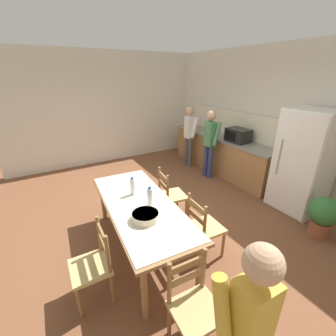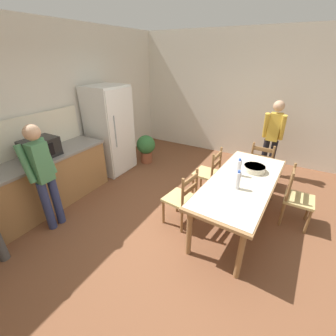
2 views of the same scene
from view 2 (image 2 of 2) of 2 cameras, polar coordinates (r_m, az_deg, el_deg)
name	(u,v)px [view 2 (image 2 of 2)]	position (r m, az deg, el deg)	size (l,w,h in m)	color
ground_plane	(180,227)	(3.56, 3.01, -14.62)	(8.32, 8.32, 0.00)	brown
wall_back	(47,112)	(4.60, -28.40, 12.38)	(6.52, 0.12, 2.90)	silver
wall_right	(243,97)	(5.85, 18.54, 16.69)	(0.12, 5.20, 2.90)	silver
kitchen_counter	(19,195)	(4.12, -33.69, -5.74)	(3.10, 0.66, 0.90)	#9E7042
refrigerator	(110,130)	(4.99, -14.46, 9.21)	(0.79, 0.73, 1.82)	white
microwave	(40,148)	(4.06, -29.70, 4.40)	(0.50, 0.39, 0.30)	black
dining_table	(242,185)	(3.42, 18.20, -4.06)	(2.18, 0.99, 0.75)	olive
bottle_near_centre	(238,180)	(3.10, 17.30, -3.02)	(0.07, 0.07, 0.27)	silver
bottle_off_centre	(239,168)	(3.44, 17.51, 0.07)	(0.07, 0.07, 0.27)	silver
serving_bowl	(254,168)	(3.68, 21.09, -0.05)	(0.32, 0.32, 0.09)	beige
chair_side_far_right	(208,173)	(4.12, 10.20, -1.27)	(0.44, 0.42, 0.91)	olive
chair_head_end	(261,165)	(4.72, 22.55, 0.76)	(0.42, 0.44, 0.91)	olive
chair_side_far_left	(182,199)	(3.38, 3.48, -7.74)	(0.47, 0.45, 0.91)	olive
chair_side_near_right	(297,198)	(3.89, 29.87, -6.62)	(0.43, 0.41, 0.91)	olive
person_at_counter	(43,174)	(3.54, -29.16, -1.25)	(0.40, 0.28, 1.59)	navy
person_by_table	(272,135)	(5.08, 25.01, 7.53)	(0.28, 0.41, 1.58)	black
potted_plant	(146,147)	(5.40, -5.61, 5.34)	(0.44, 0.44, 0.67)	brown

